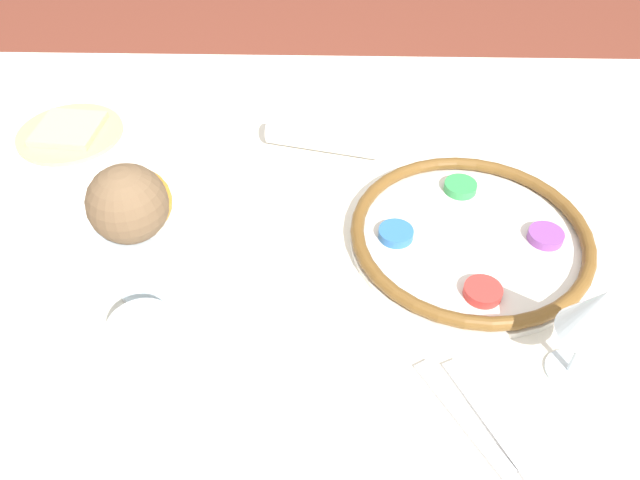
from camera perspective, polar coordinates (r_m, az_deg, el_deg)
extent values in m
plane|color=brown|center=(1.55, -2.24, -18.92)|extent=(8.00, 8.00, 0.00)
cube|color=silver|center=(1.23, -2.71, -11.35)|extent=(1.54, 1.08, 0.73)
cylinder|color=silver|center=(0.95, 13.49, -0.05)|extent=(0.36, 0.36, 0.01)
torus|color=brown|center=(0.94, 13.64, 0.60)|extent=(0.36, 0.36, 0.02)
cylinder|color=#2D6BB7|center=(0.93, 6.95, 0.59)|extent=(0.05, 0.05, 0.01)
cylinder|color=red|center=(0.87, 14.66, -4.58)|extent=(0.05, 0.05, 0.01)
cylinder|color=#844299|center=(0.97, 19.93, 0.35)|extent=(0.05, 0.05, 0.01)
cylinder|color=#33934C|center=(1.03, 12.71, 4.76)|extent=(0.05, 0.05, 0.01)
cylinder|color=silver|center=(0.84, 21.84, -10.99)|extent=(0.06, 0.06, 0.00)
cylinder|color=silver|center=(0.81, 22.60, -9.33)|extent=(0.01, 0.01, 0.08)
cone|color=silver|center=(0.76, 24.11, -6.01)|extent=(0.08, 0.08, 0.07)
cylinder|color=silver|center=(0.91, -14.20, -3.14)|extent=(0.13, 0.13, 0.01)
cylinder|color=silver|center=(0.88, -14.58, -1.63)|extent=(0.03, 0.03, 0.06)
cylinder|color=silver|center=(0.85, -15.13, 0.49)|extent=(0.17, 0.17, 0.03)
sphere|color=orange|center=(0.82, -16.34, 3.40)|extent=(0.09, 0.09, 0.09)
sphere|color=brown|center=(0.80, -17.16, 3.18)|extent=(0.10, 0.10, 0.10)
cylinder|color=tan|center=(1.23, -21.89, 9.03)|extent=(0.19, 0.19, 0.01)
cube|color=#D1B784|center=(1.22, -22.01, 9.40)|extent=(0.12, 0.12, 0.01)
cylinder|color=white|center=(1.10, 0.28, 9.33)|extent=(0.20, 0.09, 0.05)
cylinder|color=silver|center=(0.79, -15.58, -9.17)|extent=(0.08, 0.08, 0.08)
cube|color=silver|center=(0.78, 15.11, -15.33)|extent=(0.09, 0.16, 0.01)
cube|color=silver|center=(0.77, 12.86, -15.43)|extent=(0.10, 0.15, 0.01)
cube|color=silver|center=(1.14, 0.56, 9.75)|extent=(0.15, 0.02, 0.01)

